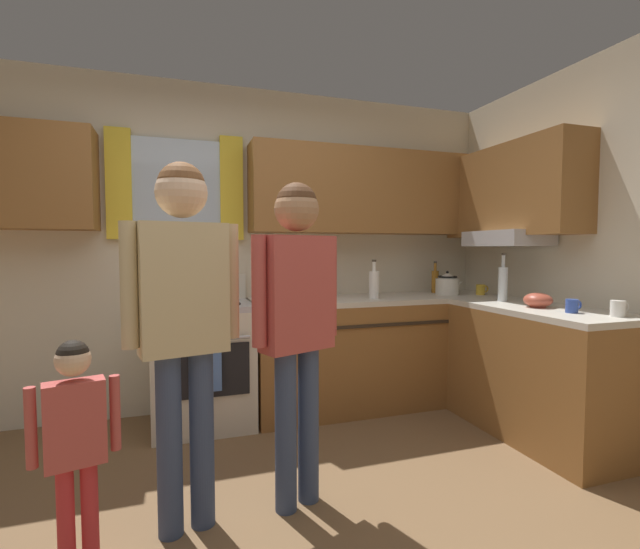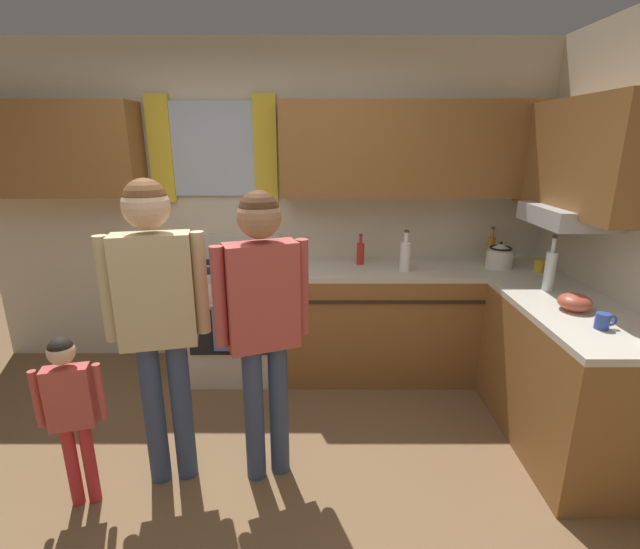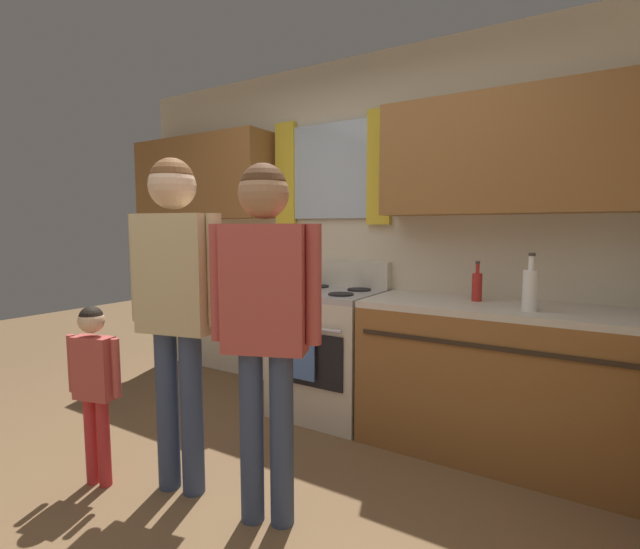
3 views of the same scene
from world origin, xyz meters
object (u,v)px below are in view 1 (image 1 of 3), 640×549
(bottle_milk_white, at_px, (374,284))
(adult_in_plaid, at_px, (297,305))
(bottle_tall_clear, at_px, (503,283))
(mixing_bowl, at_px, (538,300))
(small_child, at_px, (75,432))
(stove_oven, at_px, (203,362))
(stovetop_kettle, at_px, (447,284))
(adult_holding_child, at_px, (183,302))
(bottle_sauce_red, at_px, (328,286))
(mug_ceramic_white, at_px, (618,308))
(bottle_oil_amber, at_px, (435,281))
(mug_mustard_yellow, at_px, (481,290))
(mug_cobalt_blue, at_px, (572,306))

(bottle_milk_white, bearing_deg, adult_in_plaid, -130.49)
(bottle_tall_clear, distance_m, mixing_bowl, 0.38)
(bottle_tall_clear, distance_m, small_child, 2.91)
(stove_oven, distance_m, bottle_milk_white, 1.44)
(stove_oven, relative_size, adult_in_plaid, 0.68)
(stovetop_kettle, distance_m, adult_holding_child, 2.54)
(bottle_sauce_red, relative_size, mixing_bowl, 1.33)
(mug_ceramic_white, relative_size, adult_in_plaid, 0.08)
(adult_in_plaid, bearing_deg, bottle_tall_clear, 19.51)
(bottle_milk_white, height_order, stovetop_kettle, bottle_milk_white)
(bottle_tall_clear, bearing_deg, adult_holding_child, -164.08)
(bottle_milk_white, bearing_deg, mixing_bowl, -44.62)
(bottle_sauce_red, relative_size, adult_in_plaid, 0.15)
(bottle_sauce_red, distance_m, bottle_oil_amber, 1.07)
(bottle_milk_white, distance_m, adult_holding_child, 1.86)
(bottle_sauce_red, xyz_separation_m, small_child, (-1.56, -1.52, -0.40))
(bottle_sauce_red, height_order, adult_holding_child, adult_holding_child)
(stove_oven, relative_size, mug_mustard_yellow, 9.15)
(mug_mustard_yellow, bearing_deg, small_child, -155.70)
(bottle_tall_clear, xyz_separation_m, small_child, (-2.74, -0.86, -0.45))
(bottle_tall_clear, distance_m, stovetop_kettle, 0.57)
(bottle_milk_white, bearing_deg, bottle_oil_amber, 20.40)
(bottle_tall_clear, bearing_deg, stovetop_kettle, 100.80)
(bottle_milk_white, bearing_deg, mug_cobalt_blue, -52.45)
(bottle_tall_clear, xyz_separation_m, mug_mustard_yellow, (0.16, 0.45, -0.10))
(mug_mustard_yellow, xyz_separation_m, small_child, (-2.90, -1.31, -0.35))
(bottle_tall_clear, relative_size, mug_mustard_yellow, 3.05)
(mug_cobalt_blue, xyz_separation_m, adult_holding_child, (-2.32, -0.03, 0.12))
(bottle_oil_amber, distance_m, mug_mustard_yellow, 0.40)
(bottle_tall_clear, bearing_deg, mug_cobalt_blue, -91.48)
(bottle_milk_white, xyz_separation_m, bottle_tall_clear, (0.86, -0.46, 0.02))
(mug_mustard_yellow, bearing_deg, adult_holding_child, -155.90)
(bottle_tall_clear, relative_size, mug_ceramic_white, 2.92)
(bottle_milk_white, xyz_separation_m, bottle_sauce_red, (-0.32, 0.19, -0.03))
(bottle_tall_clear, relative_size, bottle_sauce_red, 1.49)
(mug_ceramic_white, bearing_deg, small_child, -179.52)
(bottle_tall_clear, xyz_separation_m, bottle_sauce_red, (-1.18, 0.66, -0.05))
(adult_in_plaid, bearing_deg, mug_ceramic_white, -5.98)
(bottle_oil_amber, bearing_deg, bottle_milk_white, -159.60)
(bottle_milk_white, relative_size, small_child, 0.33)
(bottle_milk_white, relative_size, mixing_bowl, 1.69)
(stovetop_kettle, height_order, mixing_bowl, stovetop_kettle)
(mug_ceramic_white, xyz_separation_m, adult_in_plaid, (-1.91, 0.20, 0.07))
(mug_mustard_yellow, height_order, adult_in_plaid, adult_in_plaid)
(stove_oven, distance_m, mug_mustard_yellow, 2.40)
(mixing_bowl, distance_m, small_child, 2.79)
(bottle_milk_white, relative_size, bottle_oil_amber, 1.09)
(stove_oven, distance_m, adult_in_plaid, 1.39)
(stove_oven, distance_m, stovetop_kettle, 2.14)
(stovetop_kettle, height_order, adult_in_plaid, adult_in_plaid)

